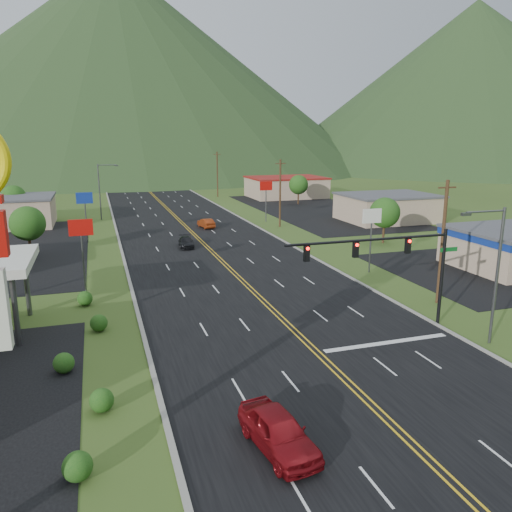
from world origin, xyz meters
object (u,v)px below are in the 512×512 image
object	(u,v)px
car_dark_mid	(186,242)
car_red_far	(206,223)
streetlight_east	(494,267)
car_red_near	(278,432)
streetlight_west	(101,188)
traffic_signal	(394,256)

from	to	relation	value
car_dark_mid	car_red_far	world-z (taller)	car_red_far
streetlight_east	car_red_near	distance (m)	18.68
streetlight_west	car_red_near	xyz separation A→B (m)	(5.91, -66.56, -4.34)
car_red_near	car_red_far	xyz separation A→B (m)	(8.50, 54.06, -0.16)
traffic_signal	car_red_near	bearing A→B (deg)	-139.26
streetlight_east	car_red_near	bearing A→B (deg)	-158.84
traffic_signal	car_red_far	world-z (taller)	traffic_signal
streetlight_west	car_red_far	bearing A→B (deg)	-40.94
streetlight_west	car_red_near	world-z (taller)	streetlight_west
traffic_signal	car_dark_mid	xyz separation A→B (m)	(-8.94, 31.06, -4.72)
streetlight_east	car_red_near	world-z (taller)	streetlight_east
car_dark_mid	car_red_far	bearing A→B (deg)	73.18
traffic_signal	streetlight_west	bearing A→B (deg)	107.97
traffic_signal	car_dark_mid	distance (m)	32.66
car_red_far	streetlight_east	bearing A→B (deg)	91.86
streetlight_east	car_red_near	xyz separation A→B (m)	(-16.95, -6.56, -4.34)
traffic_signal	streetlight_east	world-z (taller)	streetlight_east
streetlight_east	car_red_far	world-z (taller)	streetlight_east
streetlight_west	car_dark_mid	size ratio (longest dim) A/B	2.14
car_dark_mid	traffic_signal	bearing A→B (deg)	-68.12
streetlight_east	car_dark_mid	size ratio (longest dim) A/B	2.14
streetlight_west	traffic_signal	bearing A→B (deg)	-72.03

